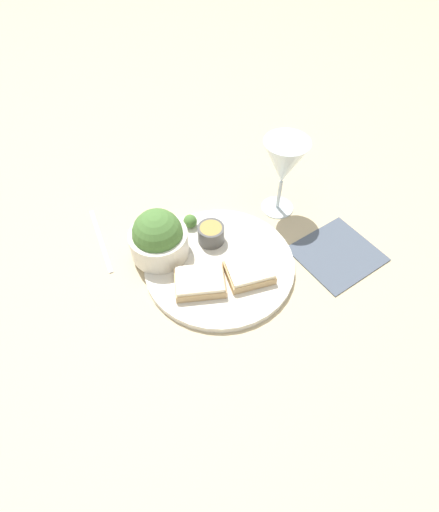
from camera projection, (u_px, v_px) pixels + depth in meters
ground_plane at (220, 267)px, 0.79m from camera, size 4.00×4.00×0.00m
dinner_plate at (220, 265)px, 0.79m from camera, size 0.29×0.29×0.01m
salad_bowl at (158, 238)px, 0.77m from camera, size 0.11×0.11×0.10m
sauce_ramekin at (211, 233)px, 0.80m from camera, size 0.05×0.05×0.04m
cheese_toast_near at (200, 282)px, 0.74m from camera, size 0.10×0.07×0.03m
cheese_toast_far at (249, 272)px, 0.75m from camera, size 0.10×0.09×0.03m
wine_glass at (284, 164)px, 0.80m from camera, size 0.09×0.09×0.18m
garnish at (190, 221)px, 0.83m from camera, size 0.03×0.03×0.03m
napkin at (337, 254)px, 0.81m from camera, size 0.21×0.21×0.01m
fork at (101, 239)px, 0.84m from camera, size 0.07×0.18×0.01m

